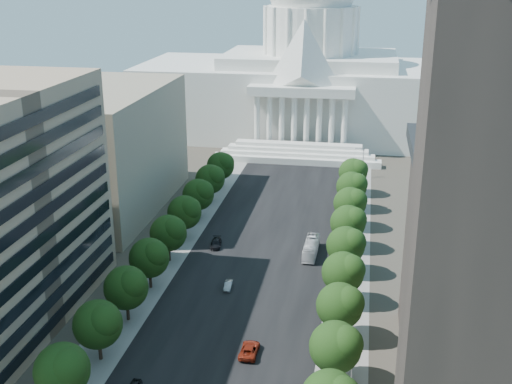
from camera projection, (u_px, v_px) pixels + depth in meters
The scene contains 31 objects.
road_asphalt at pixel (268, 233), 146.83m from camera, with size 30.00×260.00×0.01m, color black.
sidewalk_left at pixel (188, 228), 149.89m from camera, with size 8.00×260.00×0.02m, color gray.
sidewalk_right at pixel (352, 239), 143.76m from camera, with size 8.00×260.00×0.02m, color gray.
capitol at pixel (309, 79), 228.45m from camera, with size 120.00×56.00×73.00m.
office_block_left_far at pixel (84, 149), 158.91m from camera, with size 38.00×52.00×30.00m, color gray.
tree_l_b at pixel (64, 370), 85.99m from camera, with size 7.79×7.60×9.97m.
tree_l_c at pixel (99, 323), 97.15m from camera, with size 7.79×7.60×9.97m.
tree_l_d at pixel (127, 287), 108.31m from camera, with size 7.79×7.60×9.97m.
tree_l_e at pixel (150, 257), 119.47m from camera, with size 7.79×7.60×9.97m.
tree_l_f at pixel (170, 232), 130.63m from camera, with size 7.79×7.60×9.97m.
tree_l_g at pixel (186, 211), 141.78m from camera, with size 7.79×7.60×9.97m.
tree_l_h at pixel (199, 194), 152.94m from camera, with size 7.79×7.60×9.97m.
tree_l_i at pixel (211, 178), 164.10m from camera, with size 7.79×7.60×9.97m.
tree_l_j at pixel (222, 165), 175.26m from camera, with size 7.79×7.60×9.97m.
tree_r_c at pixel (338, 346), 91.34m from camera, with size 7.79×7.60×9.97m.
tree_r_d at pixel (342, 305), 102.50m from camera, with size 7.79×7.60×9.97m.
tree_r_e at pixel (345, 272), 113.66m from camera, with size 7.79×7.60×9.97m.
tree_r_f at pixel (347, 245), 124.82m from camera, with size 7.79×7.60×9.97m.
tree_r_g at pixel (350, 222), 135.98m from camera, with size 7.79×7.60×9.97m.
tree_r_h at pixel (351, 203), 147.13m from camera, with size 7.79×7.60×9.97m.
tree_r_i at pixel (353, 186), 158.29m from camera, with size 7.79×7.60×9.97m.
tree_r_j at pixel (354, 172), 169.45m from camera, with size 7.79×7.60×9.97m.
streetlight_b at pixel (348, 354), 90.55m from camera, with size 2.61×0.44×9.00m.
streetlight_c at pixel (354, 275), 113.80m from camera, with size 2.61×0.44×9.00m.
streetlight_d at pixel (357, 223), 137.04m from camera, with size 2.61×0.44×9.00m.
streetlight_e at pixel (359, 186), 160.29m from camera, with size 2.61×0.44×9.00m.
streetlight_f at pixel (361, 158), 183.53m from camera, with size 2.61×0.44×9.00m.
car_silver at pixel (228, 286), 121.16m from camera, with size 1.35×3.89×1.28m, color #94969B.
car_red at pixel (249, 350), 100.48m from camera, with size 2.68×5.81×1.61m, color maroon.
car_dark_b at pixel (216, 243), 139.37m from camera, with size 2.14×5.26×1.53m, color black.
city_bus at pixel (311, 248), 135.26m from camera, with size 2.61×11.15×3.11m, color silver.
Camera 1 is at (20.34, -43.96, 57.42)m, focal length 45.00 mm.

